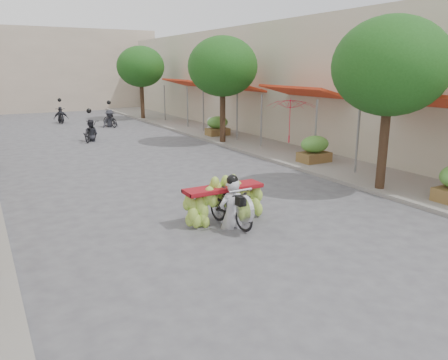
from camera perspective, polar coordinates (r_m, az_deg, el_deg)
ground at (r=8.21m, az=15.40°, el=-13.44°), size 120.00×120.00×0.00m
sidewalk_right at (r=23.78m, az=2.02°, el=5.56°), size 4.00×60.00×0.12m
shophouse_row_right at (r=25.70m, az=13.06°, el=12.46°), size 9.77×40.00×6.00m
far_building at (r=43.35m, az=-23.12°, el=13.07°), size 20.00×6.00×7.00m
street_tree_near at (r=13.98m, az=20.93°, el=13.65°), size 3.40×3.40×5.25m
street_tree_mid at (r=21.81m, az=-0.18°, el=14.57°), size 3.40×3.40×5.25m
street_tree_far at (r=32.81m, az=-10.83°, el=14.32°), size 3.40×3.40×5.25m
produce_crate_mid at (r=17.63m, az=11.75°, el=4.24°), size 1.20×0.88×1.16m
produce_crate_far at (r=24.15m, az=-0.85°, el=7.27°), size 1.20×0.88×1.16m
banana_motorbike at (r=10.62m, az=0.52°, el=-2.09°), size 2.20×1.82×2.23m
market_umbrella at (r=18.52m, az=8.78°, el=10.57°), size 2.23×2.23×1.89m
pedestrian at (r=24.56m, az=-1.63°, el=8.23°), size 0.98×0.63×1.90m
bg_motorbike_a at (r=23.94m, az=-17.08°, el=6.59°), size 1.44×1.90×1.95m
bg_motorbike_b at (r=29.24m, az=-14.73°, el=8.36°), size 1.17×1.68×1.95m
bg_motorbike_c at (r=32.43m, az=-20.57°, el=8.35°), size 1.03×1.78×1.95m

